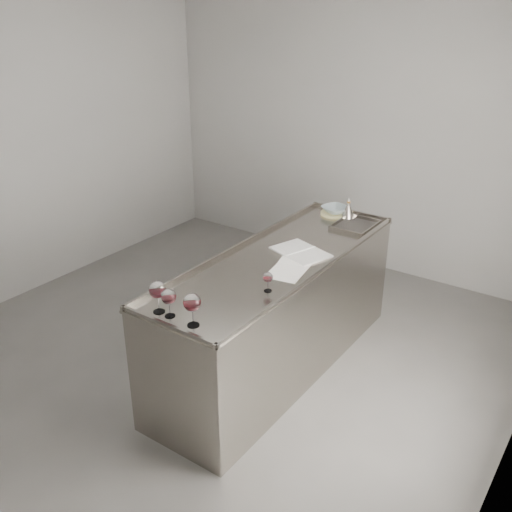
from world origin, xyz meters
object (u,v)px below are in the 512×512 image
Objects in this scene: wine_glass_left at (157,291)px; wine_glass_right at (192,303)px; wine_glass_small at (268,278)px; ceramic_bowl at (335,209)px; wine_funnel at (348,211)px; counter at (277,313)px; notebook at (300,252)px; wine_glass_middle at (169,297)px.

wine_glass_right is at bearing -0.00° from wine_glass_left.
wine_glass_small is 0.60× the size of ceramic_bowl.
wine_glass_small is 1.56m from wine_funnel.
wine_glass_left is (-0.17, -1.08, 0.61)m from counter.
wine_glass_right reaches higher than counter.
counter is at bearing -94.48° from notebook.
wine_glass_middle is at bearing -92.81° from wine_funnel.
counter is 11.60× the size of wine_glass_right.
counter is 1.20m from wine_funnel.
wine_glass_middle is 0.87× the size of wine_glass_right.
wine_funnel reaches higher than notebook.
wine_glass_right is 0.43× the size of notebook.
wine_glass_small is at bearing -78.23° from ceramic_bowl.
wine_glass_right is 1.56× the size of wine_glass_small.
ceramic_bowl is (-0.21, 2.16, -0.10)m from wine_glass_right.
wine_funnel reaches higher than wine_glass_small.
counter is at bearing -91.30° from wine_funnel.
wine_glass_left is 1.54× the size of wine_glass_small.
counter is 0.77m from wine_glass_small.
wine_glass_right is at bearing 0.00° from wine_glass_middle.
wine_glass_middle is 1.28m from notebook.
wine_funnel is (0.13, 0.00, 0.01)m from ceramic_bowl.
wine_glass_right is 2.16m from wine_funnel.
wine_glass_left is 1.11× the size of wine_funnel.
wine_funnel is at bearing 111.99° from notebook.
ceramic_bowl is at bearing 101.77° from wine_glass_small.
wine_funnel is (-0.05, 0.89, 0.05)m from notebook.
wine_glass_right is at bearing -84.50° from counter.
counter is 13.02× the size of wine_funnel.
ceramic_bowl is (-0.18, 0.89, 0.04)m from notebook.
wine_glass_left reaches higher than wine_glass_small.
ceramic_bowl is (-0.02, 2.16, -0.08)m from wine_glass_middle.
wine_glass_left is at bearing 180.00° from wine_glass_middle.
notebook is at bearing 78.83° from wine_glass_left.
wine_glass_left is 0.28m from wine_glass_right.
notebook is at bearing 102.32° from wine_glass_small.
notebook is at bearing 66.99° from counter.
wine_glass_small is at bearing -59.14° from notebook.
wine_glass_right reaches higher than wine_glass_left.
wine_glass_left is at bearing -91.86° from ceramic_bowl.
wine_glass_small reaches higher than counter.
wine_glass_right is 0.62m from wine_glass_small.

